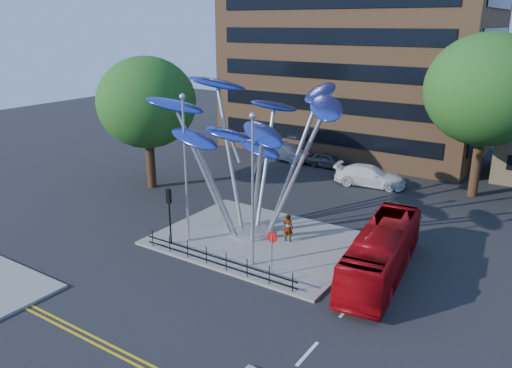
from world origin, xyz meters
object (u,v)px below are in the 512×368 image
Objects in this scene: street_lamp_right at (253,177)px; parked_car_right at (370,176)px; no_entry_sign_island at (272,246)px; pedestrian at (288,228)px; tree_right at (487,90)px; parked_car_left at (328,160)px; parked_car_mid at (285,152)px; traffic_light_island at (169,205)px; tree_left at (147,103)px; red_bus at (382,252)px; street_lamp_left at (185,157)px; leaf_sculpture at (251,126)px.

street_lamp_right reaches higher than parked_car_right.
pedestrian is (-1.45, 4.18, -0.81)m from no_entry_sign_island.
parked_car_left is at bearing 175.49° from tree_right.
pedestrian is at bearing 109.09° from no_entry_sign_island.
no_entry_sign_island is at bearing -142.78° from parked_car_mid.
parked_car_mid is at bearing 101.49° from traffic_light_island.
tree_right reaches higher than street_lamp_right.
tree_left is 2.61× the size of parked_car_left.
traffic_light_island is at bearing -170.49° from red_bus.
parked_car_left is at bearing 108.03° from no_entry_sign_island.
red_bus is (20.60, -4.12, -5.45)m from tree_left.
street_lamp_left is at bearing 171.39° from no_entry_sign_island.
red_bus is 1.94× the size of parked_car_mid.
traffic_light_island reaches higher than pedestrian.
parked_car_right is at bearing -165.34° from tree_right.
traffic_light_island reaches higher than parked_car_mid.
parked_car_right is at bearing -119.90° from parked_car_left.
street_lamp_right is 6.05m from traffic_light_island.
street_lamp_left is at bearing -174.64° from red_bus.
parked_car_right is (-0.06, 13.35, -0.19)m from pedestrian.
parked_car_right is (5.00, 16.54, -4.54)m from street_lamp_left.
leaf_sculpture is 7.42× the size of pedestrian.
tree_right is 7.07× the size of pedestrian.
parked_car_right is (2.56, 13.36, -6.05)m from leaf_sculpture.
pedestrian is (-7.45, -15.31, -7.03)m from tree_right.
tree_right reaches higher than parked_car_mid.
parked_car_mid is at bearing 63.29° from parked_car_right.
no_entry_sign_island is 5.72m from red_bus.
traffic_light_island is (-2.93, -4.18, -4.26)m from leaf_sculpture.
pedestrian is at bearing 0.23° from leaf_sculpture.
pedestrian is at bearing 165.62° from red_bus.
tree_left reaches higher than pedestrian.
parked_car_mid is (-11.17, 20.48, -1.00)m from no_entry_sign_island.
tree_right is 18.37m from leaf_sculpture.
red_bus is at bearing -94.96° from tree_right.
red_bus is at bearing 36.19° from no_entry_sign_island.
no_entry_sign_island is at bearing -17.87° from street_lamp_right.
parked_car_right is at bearing 90.01° from street_lamp_right.
street_lamp_right is 22.62m from parked_car_mid.
tree_left is 18.62m from parked_car_right.
no_entry_sign_island is at bearing -25.07° from tree_left.
no_entry_sign_island is at bearing -107.12° from tree_right.
parked_car_mid reaches higher than parked_car_left.
leaf_sculpture is at bearing 134.33° from no_entry_sign_island.
street_lamp_left is at bearing 21.55° from pedestrian.
street_lamp_left is at bearing 63.43° from traffic_light_island.
tree_left is at bearing -23.52° from pedestrian.
street_lamp_right is 5.51m from pedestrian.
tree_right is 17.51m from red_bus.
traffic_light_island is at bearing -116.57° from street_lamp_left.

